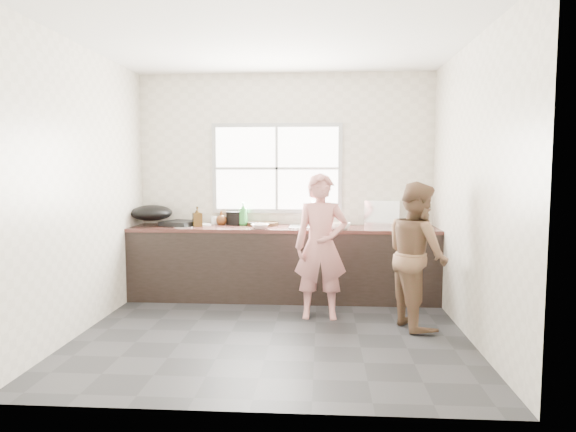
# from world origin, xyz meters

# --- Properties ---
(floor) EXTENTS (3.60, 3.20, 0.01)m
(floor) POSITION_xyz_m (0.00, 0.00, -0.01)
(floor) COLOR #262628
(floor) RESTS_ON ground
(ceiling) EXTENTS (3.60, 3.20, 0.01)m
(ceiling) POSITION_xyz_m (0.00, 0.00, 2.71)
(ceiling) COLOR silver
(ceiling) RESTS_ON wall_back
(wall_back) EXTENTS (3.60, 0.01, 2.70)m
(wall_back) POSITION_xyz_m (0.00, 1.60, 1.35)
(wall_back) COLOR beige
(wall_back) RESTS_ON ground
(wall_left) EXTENTS (0.01, 3.20, 2.70)m
(wall_left) POSITION_xyz_m (-1.80, 0.00, 1.35)
(wall_left) COLOR silver
(wall_left) RESTS_ON ground
(wall_right) EXTENTS (0.01, 3.20, 2.70)m
(wall_right) POSITION_xyz_m (1.80, 0.00, 1.35)
(wall_right) COLOR beige
(wall_right) RESTS_ON ground
(wall_front) EXTENTS (3.60, 0.01, 2.70)m
(wall_front) POSITION_xyz_m (0.00, -1.60, 1.35)
(wall_front) COLOR beige
(wall_front) RESTS_ON ground
(cabinet) EXTENTS (3.60, 0.62, 0.82)m
(cabinet) POSITION_xyz_m (0.00, 1.29, 0.41)
(cabinet) COLOR black
(cabinet) RESTS_ON floor
(countertop) EXTENTS (3.60, 0.64, 0.04)m
(countertop) POSITION_xyz_m (0.00, 1.29, 0.84)
(countertop) COLOR #391C17
(countertop) RESTS_ON cabinet
(sink) EXTENTS (0.55, 0.45, 0.02)m
(sink) POSITION_xyz_m (0.35, 1.29, 0.86)
(sink) COLOR silver
(sink) RESTS_ON countertop
(faucet) EXTENTS (0.02, 0.02, 0.30)m
(faucet) POSITION_xyz_m (0.35, 1.49, 1.01)
(faucet) COLOR silver
(faucet) RESTS_ON countertop
(window_frame) EXTENTS (1.60, 0.05, 1.10)m
(window_frame) POSITION_xyz_m (-0.10, 1.59, 1.55)
(window_frame) COLOR #9EA0A5
(window_frame) RESTS_ON wall_back
(window_glazing) EXTENTS (1.50, 0.01, 1.00)m
(window_glazing) POSITION_xyz_m (-0.10, 1.57, 1.55)
(window_glazing) COLOR white
(window_glazing) RESTS_ON window_frame
(woman) EXTENTS (0.52, 0.34, 1.40)m
(woman) POSITION_xyz_m (0.45, 0.52, 0.70)
(woman) COLOR tan
(woman) RESTS_ON floor
(person_side) EXTENTS (0.71, 0.81, 1.42)m
(person_side) POSITION_xyz_m (1.39, 0.29, 0.71)
(person_side) COLOR brown
(person_side) RESTS_ON floor
(cutting_board) EXTENTS (0.49, 0.49, 0.04)m
(cutting_board) POSITION_xyz_m (-0.26, 1.46, 0.88)
(cutting_board) COLOR #2F2112
(cutting_board) RESTS_ON countertop
(cleaver) EXTENTS (0.19, 0.10, 0.01)m
(cleaver) POSITION_xyz_m (-0.32, 1.36, 0.90)
(cleaver) COLOR silver
(cleaver) RESTS_ON cutting_board
(bowl_mince) EXTENTS (0.23, 0.23, 0.05)m
(bowl_mince) POSITION_xyz_m (-0.26, 1.11, 0.89)
(bowl_mince) COLOR white
(bowl_mince) RESTS_ON countertop
(bowl_crabs) EXTENTS (0.24, 0.24, 0.06)m
(bowl_crabs) POSITION_xyz_m (0.66, 1.08, 0.89)
(bowl_crabs) COLOR white
(bowl_crabs) RESTS_ON countertop
(bowl_held) EXTENTS (0.23, 0.23, 0.06)m
(bowl_held) POSITION_xyz_m (0.54, 1.21, 0.89)
(bowl_held) COLOR white
(bowl_held) RESTS_ON countertop
(black_pot) EXTENTS (0.30, 0.30, 0.16)m
(black_pot) POSITION_xyz_m (-0.61, 1.51, 0.94)
(black_pot) COLOR black
(black_pot) RESTS_ON countertop
(plate_food) EXTENTS (0.25, 0.25, 0.02)m
(plate_food) POSITION_xyz_m (-1.00, 1.38, 0.87)
(plate_food) COLOR silver
(plate_food) RESTS_ON countertop
(bottle_green) EXTENTS (0.12, 0.12, 0.28)m
(bottle_green) POSITION_xyz_m (-0.50, 1.44, 1.00)
(bottle_green) COLOR #2D8A39
(bottle_green) RESTS_ON countertop
(bottle_brown_tall) EXTENTS (0.13, 0.13, 0.22)m
(bottle_brown_tall) POSITION_xyz_m (-1.03, 1.28, 0.97)
(bottle_brown_tall) COLOR #3F2B0F
(bottle_brown_tall) RESTS_ON countertop
(bottle_brown_short) EXTENTS (0.16, 0.16, 0.16)m
(bottle_brown_short) POSITION_xyz_m (-0.77, 1.47, 0.94)
(bottle_brown_short) COLOR #512D14
(bottle_brown_short) RESTS_ON countertop
(glass_jar) EXTENTS (0.08, 0.08, 0.10)m
(glass_jar) POSITION_xyz_m (-0.88, 1.52, 0.91)
(glass_jar) COLOR white
(glass_jar) RESTS_ON countertop
(burner) EXTENTS (0.48, 0.48, 0.06)m
(burner) POSITION_xyz_m (-1.25, 1.35, 0.89)
(burner) COLOR black
(burner) RESTS_ON countertop
(wok) EXTENTS (0.59, 0.59, 0.19)m
(wok) POSITION_xyz_m (-1.60, 1.33, 1.01)
(wok) COLOR black
(wok) RESTS_ON burner
(dish_rack) EXTENTS (0.47, 0.38, 0.31)m
(dish_rack) POSITION_xyz_m (1.20, 1.52, 1.01)
(dish_rack) COLOR silver
(dish_rack) RESTS_ON countertop
(pot_lid_left) EXTENTS (0.30, 0.30, 0.01)m
(pot_lid_left) POSITION_xyz_m (-1.17, 1.18, 0.87)
(pot_lid_left) COLOR #A7A9AD
(pot_lid_left) RESTS_ON countertop
(pot_lid_right) EXTENTS (0.30, 0.30, 0.01)m
(pot_lid_right) POSITION_xyz_m (-1.18, 1.52, 0.87)
(pot_lid_right) COLOR #B0B1B7
(pot_lid_right) RESTS_ON countertop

